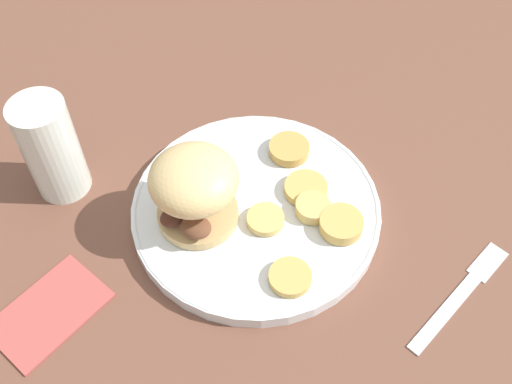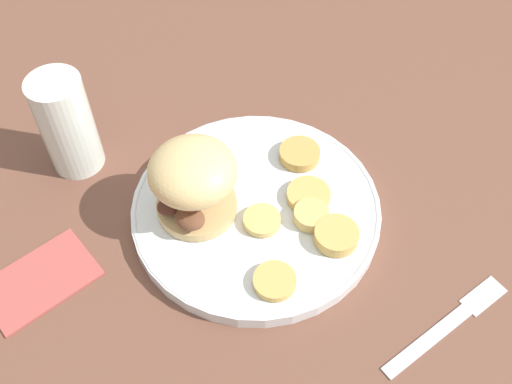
% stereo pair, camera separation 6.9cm
% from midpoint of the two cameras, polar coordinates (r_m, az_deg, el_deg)
% --- Properties ---
extents(ground_plane, '(4.00, 4.00, 0.00)m').
position_cam_midpoint_polar(ground_plane, '(0.73, 2.72, -2.33)').
color(ground_plane, brown).
extents(dinner_plate, '(0.30, 0.30, 0.02)m').
position_cam_midpoint_polar(dinner_plate, '(0.72, 2.75, -1.82)').
color(dinner_plate, white).
rests_on(dinner_plate, ground_plane).
extents(sandwich, '(0.10, 0.12, 0.10)m').
position_cam_midpoint_polar(sandwich, '(0.66, -3.15, 1.05)').
color(sandwich, tan).
rests_on(sandwich, dinner_plate).
extents(potato_round_0, '(0.05, 0.05, 0.01)m').
position_cam_midpoint_polar(potato_round_0, '(0.76, 6.79, 3.47)').
color(potato_round_0, tan).
rests_on(potato_round_0, dinner_plate).
extents(potato_round_1, '(0.04, 0.04, 0.01)m').
position_cam_midpoint_polar(potato_round_1, '(0.69, 3.63, -2.85)').
color(potato_round_1, '#DBB766').
rests_on(potato_round_1, dinner_plate).
extents(potato_round_2, '(0.05, 0.05, 0.02)m').
position_cam_midpoint_polar(potato_round_2, '(0.69, 10.53, -4.29)').
color(potato_round_2, tan).
rests_on(potato_round_2, dinner_plate).
extents(potato_round_3, '(0.04, 0.04, 0.01)m').
position_cam_midpoint_polar(potato_round_3, '(0.70, 8.10, -2.40)').
color(potato_round_3, '#DBB766').
rests_on(potato_round_3, dinner_plate).
extents(potato_round_4, '(0.05, 0.05, 0.01)m').
position_cam_midpoint_polar(potato_round_4, '(0.72, 7.77, -0.48)').
color(potato_round_4, tan).
rests_on(potato_round_4, dinner_plate).
extents(potato_round_5, '(0.05, 0.05, 0.01)m').
position_cam_midpoint_polar(potato_round_5, '(0.65, 4.84, -8.66)').
color(potato_round_5, tan).
rests_on(potato_round_5, dinner_plate).
extents(fork, '(0.17, 0.08, 0.00)m').
position_cam_midpoint_polar(fork, '(0.69, 20.60, -11.95)').
color(fork, silver).
rests_on(fork, ground_plane).
extents(drinking_glass, '(0.07, 0.07, 0.14)m').
position_cam_midpoint_polar(drinking_glass, '(0.75, -15.10, 6.07)').
color(drinking_glass, silver).
rests_on(drinking_glass, ground_plane).
extents(napkin, '(0.14, 0.12, 0.01)m').
position_cam_midpoint_polar(napkin, '(0.71, -17.29, -8.16)').
color(napkin, '#B24C47').
rests_on(napkin, ground_plane).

